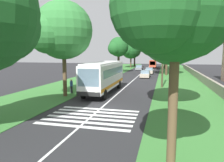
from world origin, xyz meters
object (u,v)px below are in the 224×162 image
roadside_tree_left_0 (118,47)px  roadside_tree_left_3 (63,32)px  trailing_car_0 (145,74)px  trailing_car_2 (139,68)px  utility_pole (163,55)px  roadside_tree_right_1 (167,37)px  roadside_tree_right_4 (171,32)px  coach_bus (104,75)px  roadside_tree_right_2 (165,42)px  roadside_tree_left_1 (134,52)px  roadside_tree_left_4 (131,49)px  roadside_tree_right_0 (173,5)px  trailing_minibus_0 (153,63)px  trailing_car_1 (149,71)px  roadside_tree_right_3 (166,42)px  pedestrian (71,86)px

roadside_tree_left_0 → roadside_tree_left_3: bearing=-179.5°
trailing_car_0 → trailing_car_2: (18.24, 3.30, 0.00)m
utility_pole → roadside_tree_left_0: bearing=27.5°
trailing_car_2 → roadside_tree_right_1: size_ratio=0.35×
roadside_tree_right_4 → utility_pole: roadside_tree_right_4 is taller
coach_bus → roadside_tree_right_2: 43.67m
roadside_tree_left_1 → roadside_tree_left_4: bearing=177.6°
roadside_tree_left_1 → roadside_tree_right_0: 70.38m
roadside_tree_left_3 → trailing_car_0: bearing=-19.5°
trailing_minibus_0 → utility_pole: size_ratio=0.68×
trailing_minibus_0 → roadside_tree_left_3: (-48.86, 7.30, 5.52)m
roadside_tree_left_0 → roadside_tree_right_0: size_ratio=0.96×
trailing_car_1 → roadside_tree_left_0: (0.71, 7.77, 5.53)m
roadside_tree_left_0 → roadside_tree_right_1: size_ratio=0.71×
roadside_tree_left_0 → utility_pole: bearing=-152.5°
roadside_tree_right_4 → utility_pole: bearing=3.8°
coach_bus → roadside_tree_right_1: 25.12m
coach_bus → utility_pole: utility_pole is taller
trailing_car_1 → roadside_tree_right_0: bearing=-175.1°
roadside_tree_left_4 → coach_bus: bearing=-175.1°
roadside_tree_left_1 → utility_pole: bearing=-167.6°
roadside_tree_right_1 → utility_pole: 18.09m
trailing_car_0 → roadside_tree_left_4: roadside_tree_left_4 is taller
roadside_tree_left_0 → roadside_tree_right_2: bearing=-34.2°
roadside_tree_left_4 → roadside_tree_right_3: bearing=-134.8°
roadside_tree_right_0 → trailing_minibus_0: bearing=3.5°
trailing_minibus_0 → roadside_tree_right_3: 12.89m
roadside_tree_right_1 → coach_bus: bearing=162.2°
roadside_tree_left_0 → roadside_tree_right_4: roadside_tree_right_4 is taller
pedestrian → roadside_tree_right_2: bearing=-13.6°
roadside_tree_left_1 → roadside_tree_right_2: 15.61m
roadside_tree_right_0 → coach_bus: bearing=24.7°
roadside_tree_right_1 → utility_pole: roadside_tree_right_1 is taller
roadside_tree_right_4 → roadside_tree_right_2: bearing=0.6°
roadside_tree_right_2 → roadside_tree_left_0: bearing=145.8°
trailing_car_0 → roadside_tree_right_2: roadside_tree_right_2 is taller
roadside_tree_right_0 → roadside_tree_right_1: (39.06, -0.13, 1.74)m
roadside_tree_left_3 → roadside_tree_left_4: (49.66, 0.24, -0.93)m
pedestrian → trailing_car_0: bearing=-20.8°
trailing_car_0 → trailing_car_2: 18.54m
trailing_minibus_0 → roadside_tree_right_2: (-3.07, -3.52, 6.68)m
roadside_tree_left_4 → roadside_tree_right_3: 16.26m
coach_bus → trailing_car_1: 25.96m
trailing_car_0 → roadside_tree_right_4: size_ratio=0.44×
roadside_tree_right_2 → roadside_tree_left_3: bearing=166.7°
utility_pole → roadside_tree_right_3: bearing=-1.2°
roadside_tree_right_1 → pedestrian: size_ratio=7.29×
trailing_car_2 → trailing_car_1: bearing=-160.5°
roadside_tree_left_0 → roadside_tree_right_4: bearing=-159.9°
roadside_tree_left_4 → roadside_tree_right_2: bearing=-109.3°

